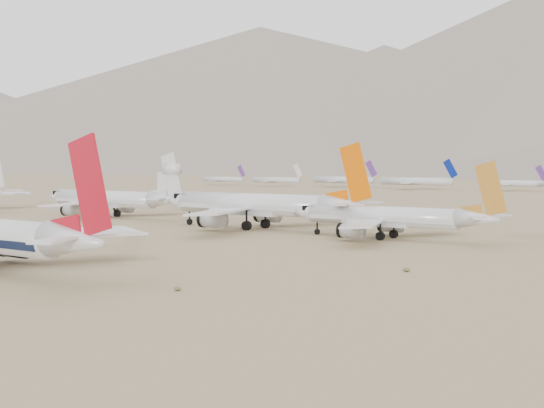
# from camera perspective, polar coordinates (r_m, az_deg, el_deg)

# --- Properties ---
(ground) EXTENTS (7000.00, 7000.00, 0.00)m
(ground) POSITION_cam_1_polar(r_m,az_deg,el_deg) (103.97, -17.49, -5.02)
(ground) COLOR #897350
(ground) RESTS_ON ground
(row2_gold_tail) EXTENTS (41.98, 41.05, 14.95)m
(row2_gold_tail) POSITION_cam_1_polar(r_m,az_deg,el_deg) (145.47, 8.86, -1.01)
(row2_gold_tail) COLOR silver
(row2_gold_tail) RESTS_ON ground
(row2_orange_tail) EXTENTS (52.52, 51.38, 18.74)m
(row2_orange_tail) POSITION_cam_1_polar(r_m,az_deg,el_deg) (165.81, -1.03, -0.11)
(row2_orange_tail) COLOR silver
(row2_orange_tail) RESTS_ON ground
(row2_white_trijet) EXTENTS (49.02, 47.90, 17.37)m
(row2_white_trijet) POSITION_cam_1_polar(r_m,az_deg,el_deg) (206.73, -12.00, 0.38)
(row2_white_trijet) COLOR silver
(row2_white_trijet) RESTS_ON ground
(distant_storage_row) EXTENTS (466.09, 61.38, 15.17)m
(distant_storage_row) POSITION_cam_1_polar(r_m,az_deg,el_deg) (418.04, 19.02, 1.49)
(distant_storage_row) COLOR silver
(distant_storage_row) RESTS_ON ground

